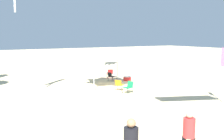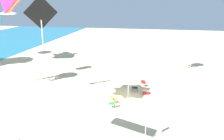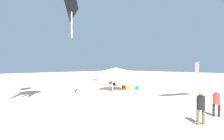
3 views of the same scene
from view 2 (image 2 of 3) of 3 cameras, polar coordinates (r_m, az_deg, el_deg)
ground at (r=24.65m, az=6.28°, el=-7.69°), size 120.00×120.00×0.10m
canopy_tent at (r=26.00m, az=1.60°, el=-0.47°), size 4.00×3.78×2.75m
folding_chair_facing_ocean at (r=29.38m, az=6.93°, el=-2.73°), size 0.76×0.69×0.82m
folding_chair_left_of_tent at (r=24.70m, az=0.29°, el=-6.22°), size 0.78×0.81×0.82m
folding_chair_near_cooler at (r=27.82m, az=4.78°, el=-3.74°), size 0.62×0.70×0.82m
folding_chair_right_of_tent at (r=23.76m, az=0.19°, el=-7.14°), size 0.65×0.73×0.82m
cooler_box at (r=27.29m, az=7.42°, el=-4.81°), size 0.56×0.70×0.40m
banner_flag at (r=18.07m, az=7.47°, el=-9.42°), size 0.36×0.06×3.41m
kite_diamond_black at (r=25.66m, az=-15.25°, el=11.65°), size 1.82×2.64×4.50m
kite_delta_white at (r=45.90m, az=-21.80°, el=11.66°), size 3.76×3.76×2.14m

